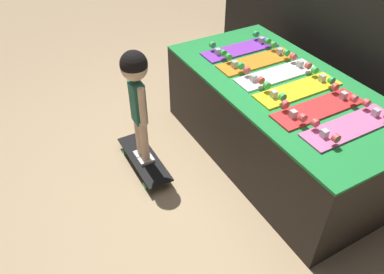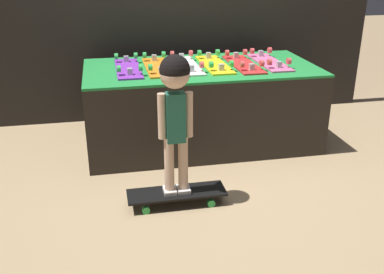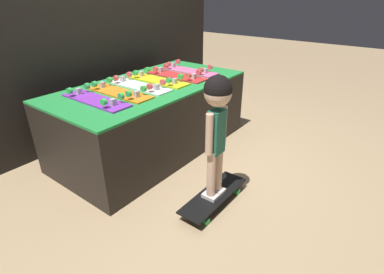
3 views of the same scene
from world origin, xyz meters
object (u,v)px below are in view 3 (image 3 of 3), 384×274
Objects in this scene: skateboard_red_on_rack at (177,75)px; skateboard_on_floor at (214,196)px; skateboard_white_on_rack at (139,85)px; skateboard_purple_on_rack at (95,99)px; skateboard_pink_on_rack at (189,70)px; skateboard_yellow_on_rack at (158,79)px; skateboard_orange_on_rack at (119,92)px; child at (217,116)px.

skateboard_on_floor is at bearing -127.38° from skateboard_red_on_rack.
skateboard_purple_on_rack is at bearing -179.85° from skateboard_white_on_rack.
skateboard_red_on_rack is 1.00× the size of skateboard_pink_on_rack.
skateboard_on_floor is at bearing -116.38° from skateboard_yellow_on_rack.
skateboard_white_on_rack is at bearing 75.60° from skateboard_on_floor.
skateboard_pink_on_rack is at bearing 6.99° from skateboard_red_on_rack.
skateboard_white_on_rack is 1.25m from skateboard_on_floor.
skateboard_pink_on_rack is at bearing -0.81° from skateboard_orange_on_rack.
child reaches higher than skateboard_white_on_rack.
skateboard_purple_on_rack and skateboard_pink_on_rack have the same top height.
skateboard_orange_on_rack is at bearing 179.19° from skateboard_pink_on_rack.
skateboard_purple_on_rack and skateboard_yellow_on_rack have the same top height.
skateboard_purple_on_rack is 1.23m from skateboard_pink_on_rack.
skateboard_white_on_rack is 1.01× the size of skateboard_on_floor.
child is at bearing -127.38° from skateboard_red_on_rack.
skateboard_orange_on_rack is at bearing 179.65° from skateboard_yellow_on_rack.
skateboard_pink_on_rack is (1.23, -0.02, 0.00)m from skateboard_purple_on_rack.
skateboard_orange_on_rack is 1.01× the size of skateboard_on_floor.
skateboard_purple_on_rack is 0.98m from skateboard_red_on_rack.
skateboard_on_floor is (-0.76, -0.99, -0.64)m from skateboard_red_on_rack.
skateboard_pink_on_rack is (0.49, -0.01, 0.00)m from skateboard_yellow_on_rack.
child is (-0.02, -1.03, 0.04)m from skateboard_orange_on_rack.
child is at bearing 135.00° from skateboard_on_floor.
skateboard_purple_on_rack reaches higher than skateboard_on_floor.
skateboard_on_floor is 0.68m from child.
skateboard_orange_on_rack is 1.00× the size of skateboard_pink_on_rack.
skateboard_white_on_rack and skateboard_pink_on_rack have the same top height.
skateboard_white_on_rack is 1.07m from child.
skateboard_orange_on_rack and skateboard_white_on_rack have the same top height.
skateboard_orange_on_rack is (0.25, -0.00, 0.00)m from skateboard_purple_on_rack.
skateboard_orange_on_rack is 1.04m from child.
skateboard_purple_on_rack is 0.74m from skateboard_yellow_on_rack.
skateboard_white_on_rack reaches higher than skateboard_on_floor.
skateboard_red_on_rack is (0.25, -0.04, 0.00)m from skateboard_yellow_on_rack.
skateboard_red_on_rack is at bearing 52.62° from skateboard_on_floor.
skateboard_red_on_rack is at bearing -9.46° from skateboard_yellow_on_rack.
skateboard_on_floor is (-0.51, -1.03, -0.64)m from skateboard_yellow_on_rack.
skateboard_pink_on_rack is at bearing -1.31° from skateboard_white_on_rack.
skateboard_yellow_on_rack reaches higher than skateboard_on_floor.
skateboard_purple_on_rack is at bearing 179.59° from skateboard_orange_on_rack.
skateboard_orange_on_rack is 0.98m from skateboard_pink_on_rack.
skateboard_on_floor is (-0.27, -1.04, -0.64)m from skateboard_white_on_rack.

